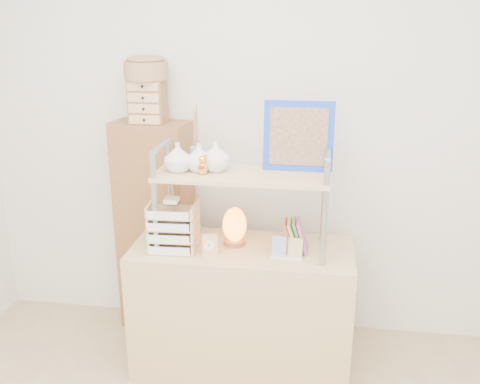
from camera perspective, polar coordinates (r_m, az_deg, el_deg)
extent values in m
cube|color=silver|center=(3.21, 1.51, 6.76)|extent=(3.40, 0.02, 2.60)
cube|color=tan|center=(3.09, 0.21, -12.28)|extent=(1.20, 0.50, 0.75)
cube|color=brown|center=(3.40, -8.98, -3.84)|extent=(0.48, 0.30, 1.35)
cylinder|color=#939AA0|center=(2.76, -9.08, -1.41)|extent=(0.03, 0.03, 0.55)
cylinder|color=#939AA0|center=(3.03, -7.43, 0.51)|extent=(0.03, 0.03, 0.55)
cylinder|color=#939AA0|center=(2.82, -8.47, 4.88)|extent=(0.03, 0.30, 0.03)
cylinder|color=#939AA0|center=(2.64, 9.04, -2.34)|extent=(0.03, 0.03, 0.55)
cylinder|color=#939AA0|center=(2.93, 9.02, -0.26)|extent=(0.03, 0.03, 0.55)
cylinder|color=#939AA0|center=(2.70, 9.32, 4.24)|extent=(0.03, 0.30, 0.03)
cube|color=tan|center=(2.77, 0.23, 1.83)|extent=(0.90, 0.34, 0.02)
imported|color=silver|center=(2.79, -6.63, 3.71)|extent=(0.15, 0.15, 0.15)
imported|color=silver|center=(2.78, -4.38, 3.69)|extent=(0.14, 0.14, 0.15)
imported|color=silver|center=(2.78, -2.62, 3.85)|extent=(0.15, 0.15, 0.16)
cylinder|color=#24509F|center=(2.91, -4.62, 3.87)|extent=(0.07, 0.07, 0.10)
cube|color=blue|center=(2.79, 6.26, 5.95)|extent=(0.36, 0.06, 0.36)
cube|color=#543026|center=(2.78, 6.25, 5.90)|extent=(0.30, 0.04, 0.30)
cube|color=#B64F89|center=(2.85, 6.66, -4.74)|extent=(0.06, 0.12, 0.17)
cube|color=#629249|center=(2.87, 6.23, -4.56)|extent=(0.07, 0.12, 0.17)
cube|color=tan|center=(2.85, 5.77, -4.69)|extent=(0.07, 0.13, 0.17)
cube|color=#CD5F30|center=(2.87, 5.35, -4.52)|extent=(0.08, 0.14, 0.16)
cube|color=tan|center=(2.93, -6.98, -5.79)|extent=(0.25, 0.23, 0.01)
cube|color=white|center=(2.83, -7.58, -6.28)|extent=(0.22, 0.02, 0.04)
cube|color=tan|center=(2.91, -7.03, -4.61)|extent=(0.25, 0.23, 0.01)
cube|color=white|center=(2.80, -7.64, -5.06)|extent=(0.22, 0.02, 0.04)
cube|color=tan|center=(2.88, -7.09, -3.40)|extent=(0.25, 0.23, 0.01)
cube|color=white|center=(2.77, -7.70, -3.81)|extent=(0.22, 0.02, 0.04)
cube|color=tan|center=(2.86, -7.14, -2.18)|extent=(0.25, 0.23, 0.01)
cube|color=white|center=(2.75, -7.75, -2.55)|extent=(0.22, 0.02, 0.04)
cube|color=beige|center=(2.81, -7.30, -0.91)|extent=(0.07, 0.07, 0.03)
cylinder|color=brown|center=(2.95, -0.58, -5.34)|extent=(0.12, 0.12, 0.03)
ellipsoid|color=orange|center=(2.91, -0.59, -3.42)|extent=(0.14, 0.13, 0.19)
cube|color=tan|center=(2.81, -3.25, -5.67)|extent=(0.09, 0.06, 0.12)
cylinder|color=white|center=(2.79, -3.33, -5.73)|extent=(0.06, 0.02, 0.06)
cube|color=white|center=(2.80, 4.97, -6.93)|extent=(0.16, 0.07, 0.01)
cube|color=navy|center=(2.79, 4.18, -5.77)|extent=(0.08, 0.03, 0.11)
cube|color=tan|center=(2.79, 5.93, -5.88)|extent=(0.08, 0.03, 0.10)
cube|color=brown|center=(3.17, -9.81, 9.54)|extent=(0.20, 0.15, 0.25)
cube|color=tan|center=(3.11, -10.16, 7.60)|extent=(0.18, 0.01, 0.05)
cube|color=tan|center=(3.10, -10.23, 8.73)|extent=(0.18, 0.01, 0.05)
cube|color=tan|center=(3.09, -10.29, 9.87)|extent=(0.18, 0.01, 0.05)
cube|color=tan|center=(3.08, -10.36, 11.02)|extent=(0.18, 0.01, 0.05)
cylinder|color=olive|center=(3.14, -9.99, 12.68)|extent=(0.25, 0.25, 0.10)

